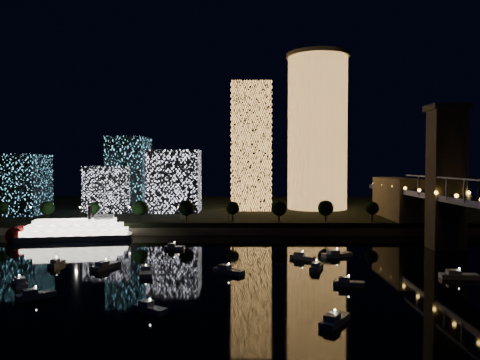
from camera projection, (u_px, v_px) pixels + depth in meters
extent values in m
plane|color=black|center=(266.00, 286.00, 113.33)|extent=(520.00, 520.00, 0.00)
cube|color=black|center=(252.00, 210.00, 273.15)|extent=(420.00, 160.00, 5.00)
cube|color=#6B5E4C|center=(256.00, 231.00, 195.23)|extent=(420.00, 6.00, 3.00)
cylinder|color=#FDAB50|center=(317.00, 134.00, 253.80)|extent=(32.00, 32.00, 81.93)
cylinder|color=#6B5E4C|center=(318.00, 56.00, 252.33)|extent=(34.00, 34.00, 2.00)
cube|color=#FDAB50|center=(251.00, 147.00, 250.75)|extent=(21.19, 21.19, 67.41)
cube|color=white|center=(175.00, 181.00, 239.42)|extent=(25.69, 21.74, 31.62)
cube|color=#56C6EC|center=(129.00, 174.00, 244.87)|extent=(19.23, 24.99, 38.45)
cube|color=white|center=(111.00, 189.00, 240.44)|extent=(23.37, 21.25, 23.37)
cube|color=#56C6EC|center=(22.00, 184.00, 226.35)|extent=(20.87, 22.96, 29.22)
cube|color=#6B5E4C|center=(446.00, 180.00, 162.07)|extent=(11.00, 9.00, 48.00)
cube|color=#6B5E4C|center=(447.00, 107.00, 161.19)|extent=(13.00, 11.00, 2.00)
cube|color=#6B5E4C|center=(398.00, 203.00, 212.47)|extent=(12.00, 40.00, 23.00)
cube|color=#192050|center=(449.00, 189.00, 148.19)|extent=(0.50, 0.50, 7.00)
cube|color=#192050|center=(421.00, 186.00, 172.18)|extent=(0.50, 0.50, 7.00)
sphere|color=gold|center=(436.00, 193.00, 157.25)|extent=(1.20, 1.20, 1.20)
sphere|color=gold|center=(393.00, 186.00, 202.22)|extent=(1.20, 1.20, 1.20)
cube|color=silver|center=(76.00, 237.00, 181.22)|extent=(43.78, 17.05, 2.14)
cube|color=white|center=(76.00, 232.00, 181.15)|extent=(40.12, 15.56, 1.96)
cube|color=white|center=(76.00, 227.00, 181.08)|extent=(36.46, 14.06, 1.96)
cube|color=white|center=(76.00, 222.00, 181.01)|extent=(31.04, 12.26, 1.96)
cube|color=silver|center=(104.00, 217.00, 182.74)|extent=(7.94, 6.49, 1.60)
cylinder|color=black|center=(89.00, 213.00, 180.02)|extent=(1.25, 1.25, 5.34)
cylinder|color=black|center=(91.00, 212.00, 183.53)|extent=(1.25, 1.25, 5.34)
cylinder|color=maroon|center=(17.00, 234.00, 177.59)|extent=(7.53, 8.97, 6.23)
cube|color=silver|center=(106.00, 266.00, 132.08)|extent=(6.71, 9.88, 1.20)
cube|color=silver|center=(102.00, 263.00, 130.75)|extent=(3.62, 4.04, 1.00)
sphere|color=white|center=(106.00, 259.00, 132.01)|extent=(0.36, 0.36, 0.36)
cube|color=silver|center=(303.00, 258.00, 144.22)|extent=(7.85, 6.18, 1.20)
cube|color=silver|center=(299.00, 254.00, 144.80)|extent=(3.35, 3.13, 1.00)
sphere|color=white|center=(303.00, 251.00, 144.15)|extent=(0.36, 0.36, 0.36)
cube|color=silver|center=(335.00, 321.00, 86.16)|extent=(7.03, 8.71, 1.20)
cube|color=silver|center=(332.00, 317.00, 85.05)|extent=(3.53, 3.75, 1.00)
sphere|color=white|center=(335.00, 310.00, 86.09)|extent=(0.36, 0.36, 0.36)
cube|color=silver|center=(337.00, 255.00, 148.62)|extent=(10.21, 6.49, 1.20)
cube|color=silver|center=(333.00, 252.00, 148.05)|extent=(4.10, 3.61, 1.00)
sphere|color=white|center=(337.00, 249.00, 148.55)|extent=(0.36, 0.36, 0.36)
cube|color=silver|center=(229.00, 271.00, 126.00)|extent=(8.86, 7.41, 1.20)
cube|color=silver|center=(225.00, 266.00, 126.73)|extent=(3.86, 3.66, 1.00)
sphere|color=white|center=(229.00, 264.00, 125.93)|extent=(0.36, 0.36, 0.36)
cube|color=silver|center=(316.00, 267.00, 130.58)|extent=(5.07, 8.47, 1.20)
cube|color=silver|center=(316.00, 264.00, 129.40)|extent=(2.90, 3.35, 1.00)
sphere|color=white|center=(316.00, 260.00, 130.51)|extent=(0.36, 0.36, 0.36)
cube|color=silver|center=(57.00, 264.00, 135.11)|extent=(2.78, 6.96, 1.20)
cube|color=silver|center=(55.00, 261.00, 134.06)|extent=(1.97, 2.53, 1.00)
sphere|color=white|center=(57.00, 257.00, 135.04)|extent=(0.36, 0.36, 0.36)
cube|color=silver|center=(36.00, 295.00, 102.68)|extent=(7.95, 6.94, 1.20)
cube|color=silver|center=(30.00, 291.00, 101.92)|extent=(3.51, 3.37, 1.00)
sphere|color=white|center=(36.00, 286.00, 102.61)|extent=(0.36, 0.36, 0.36)
cube|color=silver|center=(459.00, 276.00, 120.31)|extent=(9.70, 3.75, 1.20)
cube|color=silver|center=(454.00, 272.00, 120.39)|extent=(3.50, 2.72, 1.00)
sphere|color=white|center=(459.00, 268.00, 120.24)|extent=(0.36, 0.36, 0.36)
cube|color=silver|center=(349.00, 284.00, 112.84)|extent=(7.76, 3.92, 1.20)
cube|color=silver|center=(344.00, 279.00, 113.04)|extent=(2.95, 2.44, 1.00)
sphere|color=white|center=(349.00, 275.00, 112.77)|extent=(0.36, 0.36, 0.36)
cube|color=silver|center=(175.00, 248.00, 160.93)|extent=(6.88, 2.82, 1.20)
cube|color=silver|center=(172.00, 245.00, 161.00)|extent=(2.51, 1.97, 1.00)
sphere|color=white|center=(174.00, 242.00, 160.86)|extent=(0.36, 0.36, 0.36)
cube|color=silver|center=(150.00, 309.00, 92.90)|extent=(7.52, 6.14, 1.20)
cube|color=silver|center=(146.00, 303.00, 93.49)|extent=(3.25, 3.06, 1.00)
sphere|color=white|center=(150.00, 299.00, 92.83)|extent=(0.36, 0.36, 0.36)
cube|color=silver|center=(146.00, 272.00, 124.62)|extent=(5.15, 10.29, 1.20)
cube|color=silver|center=(146.00, 267.00, 126.03)|extent=(3.23, 3.91, 1.00)
sphere|color=white|center=(146.00, 265.00, 124.55)|extent=(0.36, 0.36, 0.36)
cube|color=silver|center=(19.00, 283.00, 113.28)|extent=(6.76, 8.26, 1.20)
cube|color=silver|center=(20.00, 280.00, 112.22)|extent=(3.37, 3.57, 1.00)
sphere|color=white|center=(19.00, 275.00, 113.21)|extent=(0.36, 0.36, 0.36)
cylinder|color=black|center=(1.00, 216.00, 201.71)|extent=(0.70, 0.70, 4.00)
sphere|color=black|center=(1.00, 208.00, 201.59)|extent=(5.67, 5.67, 5.67)
cylinder|color=black|center=(47.00, 216.00, 201.59)|extent=(0.70, 0.70, 4.00)
sphere|color=black|center=(47.00, 208.00, 201.47)|extent=(5.88, 5.88, 5.88)
cylinder|color=black|center=(94.00, 216.00, 201.47)|extent=(0.70, 0.70, 4.00)
sphere|color=black|center=(94.00, 208.00, 201.34)|extent=(5.28, 5.28, 5.28)
cylinder|color=black|center=(140.00, 216.00, 201.34)|extent=(0.70, 0.70, 4.00)
sphere|color=black|center=(140.00, 208.00, 201.22)|extent=(6.54, 6.54, 6.54)
cylinder|color=black|center=(186.00, 216.00, 201.22)|extent=(0.70, 0.70, 4.00)
sphere|color=black|center=(186.00, 208.00, 201.10)|extent=(6.69, 6.69, 6.69)
cylinder|color=black|center=(233.00, 216.00, 201.10)|extent=(0.70, 0.70, 4.00)
sphere|color=black|center=(233.00, 208.00, 200.97)|extent=(5.70, 5.70, 5.70)
cylinder|color=black|center=(279.00, 216.00, 200.97)|extent=(0.70, 0.70, 4.00)
sphere|color=black|center=(279.00, 208.00, 200.85)|extent=(6.82, 6.82, 6.82)
cylinder|color=black|center=(326.00, 216.00, 200.85)|extent=(0.70, 0.70, 4.00)
sphere|color=black|center=(326.00, 208.00, 200.73)|extent=(6.77, 6.77, 6.77)
cylinder|color=black|center=(372.00, 216.00, 200.73)|extent=(0.70, 0.70, 4.00)
sphere|color=black|center=(372.00, 208.00, 200.60)|extent=(5.60, 5.60, 5.60)
cylinder|color=black|center=(31.00, 213.00, 207.63)|extent=(0.24, 0.24, 5.00)
sphere|color=#FFCC7F|center=(31.00, 207.00, 207.53)|extent=(0.70, 0.70, 0.70)
cylinder|color=black|center=(80.00, 213.00, 207.49)|extent=(0.24, 0.24, 5.00)
sphere|color=#FFCC7F|center=(80.00, 207.00, 207.40)|extent=(0.70, 0.70, 0.70)
cylinder|color=black|center=(129.00, 213.00, 207.36)|extent=(0.24, 0.24, 5.00)
sphere|color=#FFCC7F|center=(129.00, 207.00, 207.26)|extent=(0.70, 0.70, 0.70)
cylinder|color=black|center=(179.00, 213.00, 207.22)|extent=(0.24, 0.24, 5.00)
sphere|color=#FFCC7F|center=(179.00, 207.00, 207.13)|extent=(0.70, 0.70, 0.70)
cylinder|color=black|center=(228.00, 213.00, 207.09)|extent=(0.24, 0.24, 5.00)
sphere|color=#FFCC7F|center=(228.00, 207.00, 206.99)|extent=(0.70, 0.70, 0.70)
cylinder|color=black|center=(278.00, 214.00, 206.95)|extent=(0.24, 0.24, 5.00)
sphere|color=#FFCC7F|center=(278.00, 207.00, 206.85)|extent=(0.70, 0.70, 0.70)
cylinder|color=black|center=(328.00, 214.00, 206.82)|extent=(0.24, 0.24, 5.00)
sphere|color=#FFCC7F|center=(328.00, 207.00, 206.72)|extent=(0.70, 0.70, 0.70)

